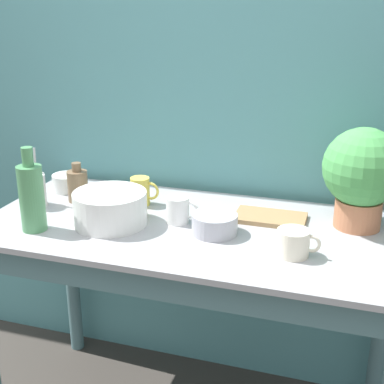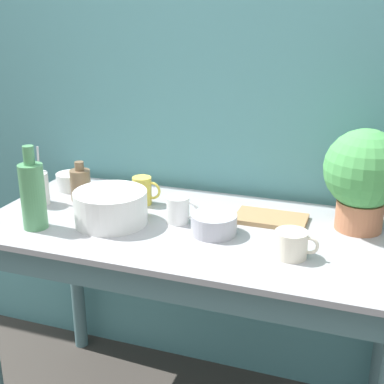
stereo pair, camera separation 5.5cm
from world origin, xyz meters
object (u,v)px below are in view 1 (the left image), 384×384
object	(u,v)px
bottle_tall	(32,196)
mug_yellow	(141,191)
bowl_small_steel	(215,224)
mug_cream	(294,243)
bowl_wash_large	(110,208)
bowl_small_enamel_white	(67,183)
potted_plant	(362,173)
mug_white	(179,210)
tray_board	(270,218)
bottle_short	(78,185)
utensil_cup	(35,190)

from	to	relation	value
bottle_tall	mug_yellow	world-z (taller)	bottle_tall
mug_yellow	bowl_small_steel	world-z (taller)	mug_yellow
mug_yellow	mug_cream	bearing A→B (deg)	-23.23
bottle_tall	mug_yellow	size ratio (longest dim) A/B	2.57
mug_yellow	bowl_small_steel	bearing A→B (deg)	-27.42
bowl_wash_large	bowl_small_enamel_white	size ratio (longest dim) A/B	2.12
potted_plant	mug_white	xyz separation A→B (m)	(-0.59, -0.15, -0.14)
mug_yellow	tray_board	world-z (taller)	mug_yellow
mug_yellow	bottle_short	bearing A→B (deg)	-171.59
potted_plant	bowl_small_enamel_white	bearing A→B (deg)	178.48
mug_cream	bowl_small_steel	bearing A→B (deg)	162.36
mug_white	bowl_small_steel	xyz separation A→B (m)	(0.14, -0.05, -0.01)
bowl_wash_large	bowl_small_steel	distance (m)	0.36
potted_plant	utensil_cup	world-z (taller)	potted_plant
potted_plant	tray_board	world-z (taller)	potted_plant
bottle_tall	mug_cream	bearing A→B (deg)	4.50
bowl_small_steel	mug_cream	bearing A→B (deg)	-17.64
mug_white	bowl_small_enamel_white	size ratio (longest dim) A/B	0.96
bottle_short	utensil_cup	distance (m)	0.16
mug_white	mug_cream	world-z (taller)	mug_white
bowl_wash_large	bottle_short	world-z (taller)	bottle_short
bottle_short	bottle_tall	bearing A→B (deg)	-91.03
mug_cream	bowl_small_steel	size ratio (longest dim) A/B	0.87
mug_white	tray_board	distance (m)	0.32
potted_plant	bowl_small_steel	xyz separation A→B (m)	(-0.44, -0.20, -0.16)
potted_plant	mug_cream	world-z (taller)	potted_plant
mug_cream	utensil_cup	size ratio (longest dim) A/B	0.61
potted_plant	mug_yellow	bearing A→B (deg)	-178.11
mug_cream	tray_board	bearing A→B (deg)	113.82
bowl_wash_large	tray_board	world-z (taller)	bowl_wash_large
bowl_small_steel	tray_board	size ratio (longest dim) A/B	0.62
mug_white	utensil_cup	bearing A→B (deg)	-179.36
potted_plant	utensil_cup	xyz separation A→B (m)	(-1.15, -0.15, -0.13)
bowl_small_enamel_white	bowl_small_steel	distance (m)	0.71
potted_plant	utensil_cup	bearing A→B (deg)	-172.36
bowl_wash_large	bottle_tall	size ratio (longest dim) A/B	0.88
bowl_wash_large	mug_yellow	bearing A→B (deg)	82.07
mug_yellow	bowl_small_steel	xyz separation A→B (m)	(0.33, -0.17, -0.02)
potted_plant	tray_board	distance (m)	0.34
bowl_wash_large	bowl_small_steel	world-z (taller)	bowl_wash_large
mug_yellow	mug_white	world-z (taller)	mug_yellow
bowl_small_enamel_white	bowl_small_steel	size ratio (longest dim) A/B	0.78
bottle_short	mug_cream	size ratio (longest dim) A/B	1.15
potted_plant	bottle_tall	bearing A→B (deg)	-161.17
potted_plant	bottle_tall	world-z (taller)	potted_plant
bottle_tall	bowl_small_enamel_white	xyz separation A→B (m)	(-0.09, 0.38, -0.08)
bowl_small_enamel_white	bowl_wash_large	bearing A→B (deg)	-39.32
mug_cream	bottle_short	bearing A→B (deg)	165.30
potted_plant	bowl_wash_large	bearing A→B (deg)	-164.15
bottle_short	bowl_small_steel	xyz separation A→B (m)	(0.57, -0.14, -0.03)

